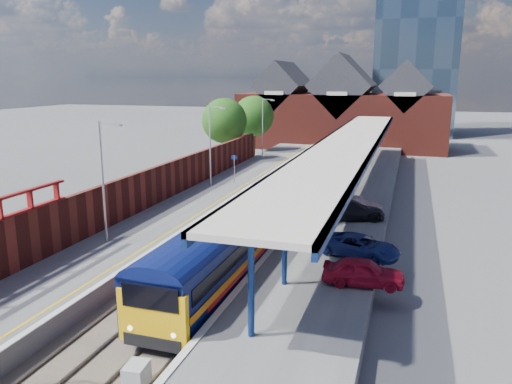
% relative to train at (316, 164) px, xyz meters
% --- Properties ---
extents(ground, '(240.00, 240.00, 0.00)m').
position_rel_train_xyz_m(ground, '(-1.49, 0.32, -2.12)').
color(ground, '#5B5B5E').
rests_on(ground, ground).
extents(ballast_bed, '(6.00, 76.00, 0.06)m').
position_rel_train_xyz_m(ballast_bed, '(-1.49, -9.68, -2.09)').
color(ballast_bed, '#473D33').
rests_on(ballast_bed, ground).
extents(rails, '(4.51, 76.00, 0.14)m').
position_rel_train_xyz_m(rails, '(-1.49, -9.68, -2.00)').
color(rails, slate).
rests_on(rails, ground).
extents(left_platform, '(5.00, 76.00, 1.00)m').
position_rel_train_xyz_m(left_platform, '(-6.99, -9.68, -1.62)').
color(left_platform, '#565659').
rests_on(left_platform, ground).
extents(right_platform, '(6.00, 76.00, 1.00)m').
position_rel_train_xyz_m(right_platform, '(4.51, -9.68, -1.62)').
color(right_platform, '#565659').
rests_on(right_platform, ground).
extents(coping_left, '(0.30, 76.00, 0.05)m').
position_rel_train_xyz_m(coping_left, '(-4.64, -9.68, -1.10)').
color(coping_left, silver).
rests_on(coping_left, left_platform).
extents(coping_right, '(0.30, 76.00, 0.05)m').
position_rel_train_xyz_m(coping_right, '(1.66, -9.68, -1.10)').
color(coping_right, silver).
rests_on(coping_right, right_platform).
extents(yellow_line, '(0.14, 76.00, 0.01)m').
position_rel_train_xyz_m(yellow_line, '(-5.24, -9.68, -1.12)').
color(yellow_line, yellow).
rests_on(yellow_line, left_platform).
extents(train, '(2.97, 65.93, 3.45)m').
position_rel_train_xyz_m(train, '(0.00, 0.00, 0.00)').
color(train, '#0B154F').
rests_on(train, ground).
extents(canopy, '(4.50, 52.00, 4.48)m').
position_rel_train_xyz_m(canopy, '(3.99, -7.73, 3.13)').
color(canopy, navy).
rests_on(canopy, right_platform).
extents(lamp_post_b, '(1.48, 0.18, 7.00)m').
position_rel_train_xyz_m(lamp_post_b, '(-7.86, -23.68, 2.87)').
color(lamp_post_b, '#A5A8AA').
rests_on(lamp_post_b, left_platform).
extents(lamp_post_c, '(1.48, 0.18, 7.00)m').
position_rel_train_xyz_m(lamp_post_c, '(-7.86, -7.68, 2.87)').
color(lamp_post_c, '#A5A8AA').
rests_on(lamp_post_c, left_platform).
extents(lamp_post_d, '(1.48, 0.18, 7.00)m').
position_rel_train_xyz_m(lamp_post_d, '(-7.86, 8.32, 2.87)').
color(lamp_post_d, '#A5A8AA').
rests_on(lamp_post_d, left_platform).
extents(platform_sign, '(0.55, 0.08, 2.50)m').
position_rel_train_xyz_m(platform_sign, '(-6.49, -5.68, 0.57)').
color(platform_sign, '#A5A8AA').
rests_on(platform_sign, left_platform).
extents(brick_wall, '(0.35, 50.00, 3.86)m').
position_rel_train_xyz_m(brick_wall, '(-9.59, -16.14, 0.33)').
color(brick_wall, maroon).
rests_on(brick_wall, left_platform).
extents(station_building, '(30.00, 12.12, 13.78)m').
position_rel_train_xyz_m(station_building, '(-1.49, 28.32, 3.33)').
color(station_building, maroon).
rests_on(station_building, ground).
extents(glass_tower, '(14.20, 14.20, 40.30)m').
position_rel_train_xyz_m(glass_tower, '(8.51, 50.32, 18.08)').
color(glass_tower, '#425A71').
rests_on(glass_tower, ground).
extents(tree_near, '(5.20, 5.20, 8.10)m').
position_rel_train_xyz_m(tree_near, '(-11.84, 6.23, 3.23)').
color(tree_near, '#382314').
rests_on(tree_near, ground).
extents(tree_far, '(5.20, 5.20, 8.10)m').
position_rel_train_xyz_m(tree_far, '(-10.84, 14.23, 3.23)').
color(tree_far, '#382314').
rests_on(tree_far, ground).
extents(parked_car_red, '(3.83, 1.75, 1.27)m').
position_rel_train_xyz_m(parked_car_red, '(7.01, -25.68, -0.48)').
color(parked_car_red, '#A90E28').
rests_on(parked_car_red, right_platform).
extents(parked_car_silver, '(3.90, 1.60, 1.26)m').
position_rel_train_xyz_m(parked_car_silver, '(5.13, -13.35, -0.49)').
color(parked_car_silver, '#A0A0A4').
rests_on(parked_car_silver, right_platform).
extents(parked_car_dark, '(4.91, 3.23, 1.32)m').
position_rel_train_xyz_m(parked_car_dark, '(5.11, -14.84, -0.46)').
color(parked_car_dark, black).
rests_on(parked_car_dark, right_platform).
extents(parked_car_blue, '(4.65, 3.18, 1.18)m').
position_rel_train_xyz_m(parked_car_blue, '(6.48, -21.95, -0.53)').
color(parked_car_blue, navy).
rests_on(parked_car_blue, right_platform).
extents(relay_cabinet, '(0.78, 0.96, 1.00)m').
position_rel_train_xyz_m(relay_cabinet, '(0.40, -34.63, -1.62)').
color(relay_cabinet, '#A4A7AA').
rests_on(relay_cabinet, ground).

